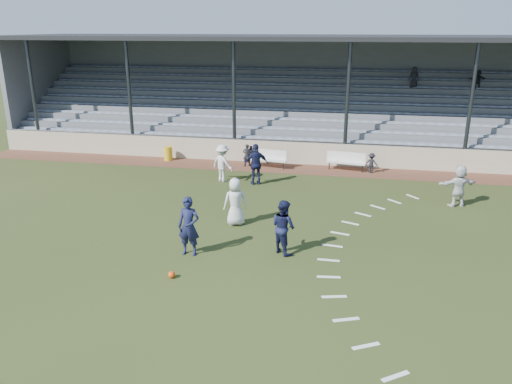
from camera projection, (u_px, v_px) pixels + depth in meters
The scene contains 18 objects.
ground at pixel (241, 253), 16.43m from camera, with size 90.00×90.00×0.00m, color #2C3716.
cinder_track at pixel (285, 168), 26.20m from camera, with size 34.00×2.00×0.02m, color #573122.
retaining_wall at pixel (288, 153), 26.99m from camera, with size 34.00×0.18×1.20m, color #C0AF94.
bench_left at pixel (268, 157), 26.17m from camera, with size 2.04×0.76×0.95m.
bench_right at pixel (346, 160), 25.63m from camera, with size 2.04×0.74×0.95m.
trash_bin at pixel (168, 153), 27.66m from camera, with size 0.47×0.47×0.76m, color gold.
football at pixel (172, 275), 14.76m from camera, with size 0.21×0.21×0.21m, color #EA4C0D.
player_white_lead at pixel (235, 202), 18.52m from camera, with size 0.88×0.57×1.81m, color silver.
player_navy_lead at pixel (189, 226), 16.03m from camera, with size 0.71×0.47×1.96m, color #15193B.
player_navy_mid at pixel (283, 227), 16.20m from camera, with size 0.88×0.69×1.81m, color #15193B.
player_white_wing at pixel (223, 163), 23.77m from camera, with size 1.16×0.67×1.79m, color silver.
player_navy_wing at pixel (256, 164), 23.28m from camera, with size 1.14×0.47×1.95m, color #15193B.
player_white_back at pixel (459, 186), 20.46m from camera, with size 1.63×0.52×1.75m, color silver.
sub_left_near at pixel (247, 155), 26.40m from camera, with size 0.43×0.29×1.19m, color black.
sub_left_far at pixel (251, 156), 26.45m from camera, with size 0.64×0.27×1.09m, color black.
sub_right at pixel (371, 163), 25.22m from camera, with size 0.66×0.38×1.02m, color black.
grandstand at pixel (299, 110), 30.87m from camera, with size 34.60×9.00×6.61m.
penalty_arc at pixel (369, 264), 15.67m from camera, with size 3.89×14.63×0.01m.
Camera 1 is at (3.35, -14.58, 7.08)m, focal length 35.00 mm.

